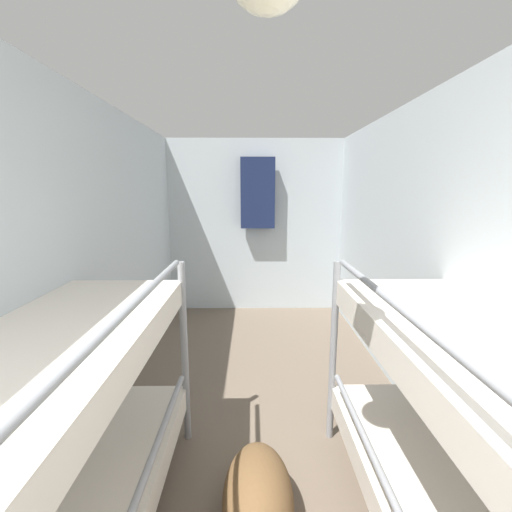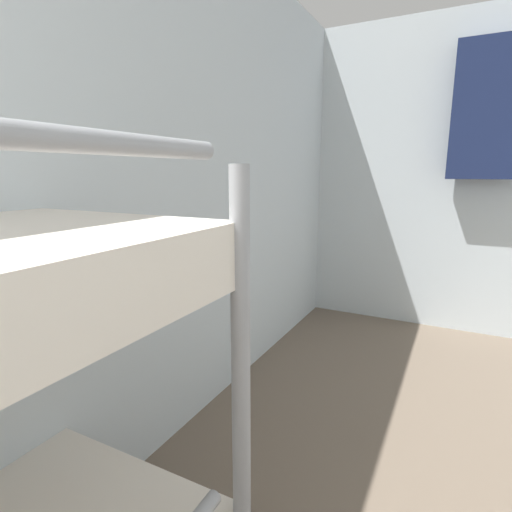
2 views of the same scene
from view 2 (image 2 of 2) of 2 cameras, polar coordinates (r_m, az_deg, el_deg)
name	(u,v)px [view 2 (image 2 of 2)]	position (r m, az deg, el deg)	size (l,w,h in m)	color
wall_left	(53,187)	(1.39, -27.05, 8.78)	(0.06, 5.07, 2.30)	silver
wall_back	(475,179)	(3.32, 28.80, 9.67)	(2.43, 0.06, 2.30)	silver
hanging_coat	(488,110)	(3.20, 30.27, 17.59)	(0.44, 0.12, 0.90)	#192347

